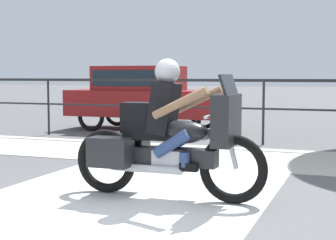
{
  "coord_description": "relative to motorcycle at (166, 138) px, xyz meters",
  "views": [
    {
      "loc": [
        1.83,
        -5.24,
        1.41
      ],
      "look_at": [
        -0.41,
        0.75,
        0.86
      ],
      "focal_mm": 55.0,
      "sensor_mm": 36.0,
      "label": 1
    }
  ],
  "objects": [
    {
      "name": "motorcycle",
      "position": [
        0.0,
        0.0,
        0.0
      ],
      "size": [
        2.33,
        0.76,
        1.6
      ],
      "rotation": [
        0.0,
        0.0,
        0.04
      ],
      "color": "black",
      "rests_on": "ground"
    },
    {
      "name": "parked_car",
      "position": [
        -3.14,
        6.74,
        0.24
      ],
      "size": [
        4.1,
        1.61,
        1.65
      ],
      "rotation": [
        0.0,
        0.0,
        0.0
      ],
      "color": "maroon",
      "rests_on": "ground"
    },
    {
      "name": "fence_railing",
      "position": [
        0.24,
        4.95,
        0.35
      ],
      "size": [
        36.0,
        0.05,
        1.34
      ],
      "color": "#232326",
      "rests_on": "ground"
    },
    {
      "name": "crosswalk_band",
      "position": [
        -0.46,
        -0.43,
        -0.7
      ],
      "size": [
        3.24,
        6.0,
        0.01
      ],
      "primitive_type": "cube",
      "color": "silver",
      "rests_on": "ground"
    },
    {
      "name": "sidewalk_band",
      "position": [
        0.24,
        3.17,
        -0.7
      ],
      "size": [
        44.0,
        2.4,
        0.01
      ],
      "primitive_type": "cube",
      "color": "#B7B2A8",
      "rests_on": "ground"
    },
    {
      "name": "ground_plane",
      "position": [
        0.24,
        -0.23,
        -0.7
      ],
      "size": [
        120.0,
        120.0,
        0.0
      ],
      "primitive_type": "plane",
      "color": "#565659"
    }
  ]
}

